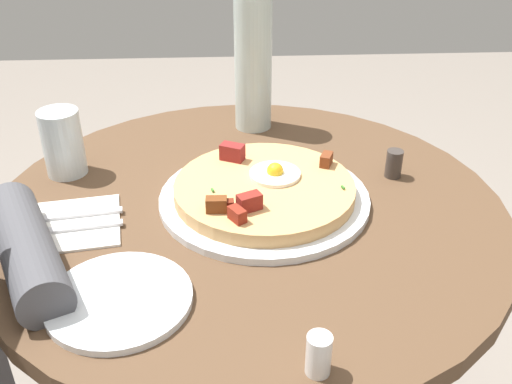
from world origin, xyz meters
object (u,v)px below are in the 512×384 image
(breakfast_pizza, at_px, (264,188))
(pizza_plate, at_px, (264,198))
(pepper_shaker, at_px, (394,164))
(water_glass, at_px, (63,143))
(bread_plate, at_px, (119,299))
(knife, at_px, (60,230))
(water_bottle, at_px, (253,65))
(fork, at_px, (62,216))
(dining_table, at_px, (248,289))
(salt_shaker, at_px, (319,355))

(breakfast_pizza, bearing_deg, pizza_plate, 156.11)
(pepper_shaker, bearing_deg, water_glass, -4.33)
(pizza_plate, bearing_deg, pepper_shaker, -162.51)
(bread_plate, height_order, knife, bread_plate)
(pizza_plate, bearing_deg, knife, 13.27)
(breakfast_pizza, xyz_separation_m, pepper_shaker, (-0.23, -0.07, -0.00))
(water_bottle, bearing_deg, water_glass, 28.04)
(bread_plate, bearing_deg, knife, -55.36)
(water_bottle, bearing_deg, fork, 46.73)
(breakfast_pizza, distance_m, fork, 0.31)
(dining_table, height_order, pepper_shaker, pepper_shaker)
(dining_table, bearing_deg, breakfast_pizza, -167.65)
(fork, height_order, water_bottle, water_bottle)
(bread_plate, height_order, water_glass, water_glass)
(breakfast_pizza, bearing_deg, dining_table, 12.35)
(dining_table, height_order, fork, fork)
(breakfast_pizza, relative_size, water_glass, 2.49)
(fork, height_order, water_glass, water_glass)
(fork, distance_m, water_bottle, 0.46)
(breakfast_pizza, distance_m, water_bottle, 0.31)
(water_glass, bearing_deg, bread_plate, 111.99)
(fork, bearing_deg, dining_table, 177.02)
(water_glass, relative_size, salt_shaker, 2.26)
(salt_shaker, relative_size, pepper_shaker, 1.05)
(bread_plate, relative_size, knife, 1.02)
(pizza_plate, distance_m, water_bottle, 0.31)
(water_glass, bearing_deg, water_bottle, -151.96)
(bread_plate, bearing_deg, water_glass, -68.01)
(knife, distance_m, water_bottle, 0.49)
(pizza_plate, bearing_deg, water_glass, -18.74)
(dining_table, xyz_separation_m, bread_plate, (0.17, 0.22, 0.18))
(water_glass, bearing_deg, salt_shaker, 128.48)
(bread_plate, relative_size, fork, 1.02)
(pizza_plate, relative_size, fork, 1.85)
(water_bottle, bearing_deg, bread_plate, 69.56)
(fork, bearing_deg, salt_shaker, 128.45)
(salt_shaker, bearing_deg, pizza_plate, -84.30)
(pizza_plate, relative_size, knife, 1.85)
(dining_table, bearing_deg, bread_plate, 52.70)
(breakfast_pizza, relative_size, fork, 1.59)
(knife, height_order, water_glass, water_glass)
(breakfast_pizza, height_order, water_bottle, water_bottle)
(pepper_shaker, bearing_deg, pizza_plate, 17.49)
(dining_table, relative_size, fork, 4.53)
(pizza_plate, height_order, pepper_shaker, pepper_shaker)
(salt_shaker, bearing_deg, bread_plate, -28.01)
(water_glass, xyz_separation_m, water_bottle, (-0.33, -0.18, 0.07))
(knife, bearing_deg, dining_table, -175.74)
(breakfast_pizza, height_order, salt_shaker, breakfast_pizza)
(dining_table, relative_size, breakfast_pizza, 2.85)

